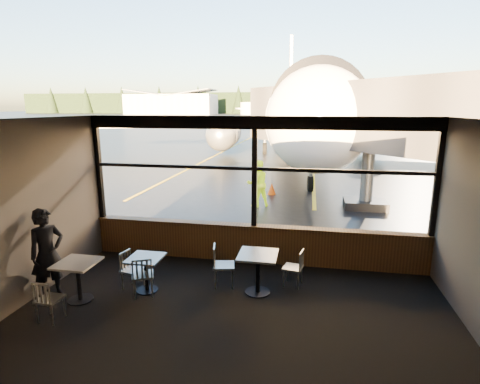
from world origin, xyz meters
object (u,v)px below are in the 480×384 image
(cafe_table_mid, at_px, (146,274))
(jet_bridge, at_px, (378,143))
(cafe_table_left, at_px, (79,281))
(chair_left_s, at_px, (50,299))
(cafe_table_near, at_px, (258,274))
(chair_near_e, at_px, (293,268))
(chair_near_w, at_px, (224,266))
(ground_crew, at_px, (258,184))
(chair_mid_w, at_px, (133,270))
(cone_nose, at_px, (272,189))
(chair_mid_s, at_px, (143,275))
(passenger, at_px, (47,254))
(airliner, at_px, (298,77))

(cafe_table_mid, bearing_deg, jet_bridge, 53.18)
(cafe_table_left, relative_size, chair_left_s, 1.01)
(cafe_table_near, relative_size, chair_near_e, 1.05)
(chair_near_w, xyz_separation_m, ground_crew, (-0.21, 6.59, 0.43))
(cafe_table_near, relative_size, chair_mid_w, 1.05)
(cafe_table_mid, height_order, cone_nose, cafe_table_mid)
(jet_bridge, xyz_separation_m, ground_crew, (-4.24, -0.29, -1.57))
(chair_near_e, distance_m, chair_mid_s, 3.07)
(cafe_table_mid, xyz_separation_m, ground_crew, (1.29, 7.10, 0.51))
(chair_near_w, bearing_deg, chair_mid_w, -88.29)
(passenger, distance_m, cone_nose, 10.33)
(cone_nose, bearing_deg, jet_bridge, -24.43)
(chair_mid_w, height_order, chair_left_s, same)
(chair_near_e, height_order, ground_crew, ground_crew)
(airliner, relative_size, chair_near_w, 42.44)
(airliner, distance_m, chair_near_w, 23.13)
(ground_crew, bearing_deg, chair_near_e, 73.70)
(cafe_table_mid, relative_size, ground_crew, 0.42)
(passenger, relative_size, cone_nose, 3.63)
(ground_crew, bearing_deg, cafe_table_near, 67.20)
(chair_mid_s, height_order, passenger, passenger)
(cafe_table_near, relative_size, cafe_table_left, 1.05)
(chair_mid_w, height_order, cone_nose, chair_mid_w)
(chair_near_w, distance_m, chair_mid_s, 1.65)
(cafe_table_mid, bearing_deg, ground_crew, 79.68)
(chair_near_w, relative_size, passenger, 0.50)
(chair_mid_w, bearing_deg, cafe_table_near, 107.02)
(ground_crew, bearing_deg, chair_near_w, 61.04)
(chair_mid_s, xyz_separation_m, chair_mid_w, (-0.34, 0.25, -0.03))
(cafe_table_near, distance_m, ground_crew, 6.85)
(jet_bridge, bearing_deg, cafe_table_near, -114.97)
(cafe_table_near, xyz_separation_m, cone_nose, (-0.62, 8.83, -0.17))
(cafe_table_mid, relative_size, cone_nose, 1.47)
(jet_bridge, bearing_deg, chair_near_e, -111.53)
(jet_bridge, distance_m, chair_mid_s, 9.59)
(cafe_table_left, xyz_separation_m, cone_nose, (2.75, 9.77, -0.15))
(cafe_table_mid, bearing_deg, cafe_table_left, -151.41)
(airliner, bearing_deg, cafe_table_mid, -100.44)
(ground_crew, bearing_deg, chair_mid_w, 46.24)
(chair_near_w, distance_m, cone_nose, 8.66)
(ground_crew, relative_size, cone_nose, 3.52)
(passenger, bearing_deg, chair_mid_w, -36.55)
(chair_near_e, distance_m, passenger, 4.91)
(chair_near_w, height_order, chair_mid_w, chair_near_w)
(airliner, bearing_deg, cafe_table_left, -102.99)
(passenger, xyz_separation_m, ground_crew, (3.06, 7.67, -0.03))
(chair_near_w, height_order, chair_mid_s, chair_near_w)
(chair_near_e, xyz_separation_m, chair_left_s, (-4.13, -2.11, -0.00))
(ground_crew, bearing_deg, passenger, 37.45)
(airliner, relative_size, jet_bridge, 3.41)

